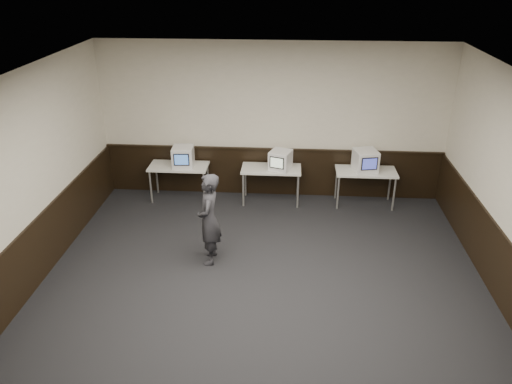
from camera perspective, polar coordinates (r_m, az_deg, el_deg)
floor at (r=7.36m, az=0.43°, el=-13.57°), size 8.00×8.00×0.00m
ceiling at (r=5.90m, az=0.53°, el=11.39°), size 8.00×8.00×0.00m
back_wall at (r=10.18m, az=1.92°, el=8.04°), size 7.00×0.00×7.00m
left_wall at (r=7.53m, az=-27.17°, el=-1.33°), size 0.00×8.00×8.00m
wainscot_back at (r=10.54m, az=1.83°, el=2.30°), size 6.98×0.04×1.00m
wainscot_left at (r=8.02m, az=-25.50°, el=-8.38°), size 0.04×7.98×1.00m
wainscot_rail at (r=10.33m, az=1.86°, el=4.91°), size 6.98×0.06×0.04m
desk_left at (r=10.37m, az=-8.81°, el=2.65°), size 1.20×0.60×0.75m
desk_center at (r=10.12m, az=1.75°, el=2.39°), size 1.20×0.60×0.75m
desk_right at (r=10.24m, az=12.44°, el=2.04°), size 1.20×0.60×0.75m
emac_left at (r=10.21m, az=-8.34°, el=4.01°), size 0.44×0.47×0.42m
emac_center at (r=9.97m, az=2.81°, el=3.66°), size 0.51×0.52×0.39m
emac_right at (r=10.12m, az=12.40°, el=3.53°), size 0.52×0.54×0.43m
person at (r=8.10m, az=-5.40°, el=-3.12°), size 0.39×0.58×1.56m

